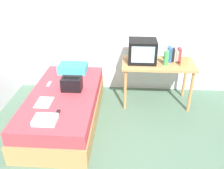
% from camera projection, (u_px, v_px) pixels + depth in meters
% --- Properties ---
extents(ground_plane, '(8.00, 8.00, 0.00)m').
position_uv_depth(ground_plane, '(116.00, 162.00, 3.04)').
color(ground_plane, '#4C6B56').
extents(wall_back, '(5.20, 0.10, 2.60)m').
position_uv_depth(wall_back, '(122.00, 19.00, 4.21)').
color(wall_back, silver).
rests_on(wall_back, ground).
extents(bed, '(1.00, 2.00, 0.47)m').
position_uv_depth(bed, '(64.00, 107.00, 3.73)').
color(bed, '#B27F4C').
rests_on(bed, ground).
extents(desk, '(1.16, 0.60, 0.74)m').
position_uv_depth(desk, '(158.00, 68.00, 4.00)').
color(desk, '#B27F4C').
rests_on(desk, ground).
extents(tv, '(0.44, 0.39, 0.36)m').
position_uv_depth(tv, '(142.00, 51.00, 3.90)').
color(tv, black).
rests_on(tv, desk).
extents(water_bottle, '(0.07, 0.07, 0.23)m').
position_uv_depth(water_bottle, '(166.00, 58.00, 3.82)').
color(water_bottle, green).
rests_on(water_bottle, desk).
extents(book_row, '(0.21, 0.17, 0.24)m').
position_uv_depth(book_row, '(174.00, 55.00, 3.97)').
color(book_row, '#2D5699').
rests_on(book_row, desk).
extents(picture_frame, '(0.11, 0.02, 0.16)m').
position_uv_depth(picture_frame, '(184.00, 62.00, 3.78)').
color(picture_frame, '#B27F4C').
rests_on(picture_frame, desk).
extents(pillow, '(0.48, 0.34, 0.13)m').
position_uv_depth(pillow, '(73.00, 68.00, 4.26)').
color(pillow, '#33A8B7').
rests_on(pillow, bed).
extents(handbag, '(0.30, 0.20, 0.22)m').
position_uv_depth(handbag, '(72.00, 84.00, 3.66)').
color(handbag, black).
rests_on(handbag, bed).
extents(magazine, '(0.21, 0.29, 0.01)m').
position_uv_depth(magazine, '(44.00, 102.00, 3.38)').
color(magazine, white).
rests_on(magazine, bed).
extents(remote_dark, '(0.04, 0.16, 0.02)m').
position_uv_depth(remote_dark, '(57.00, 114.00, 3.13)').
color(remote_dark, black).
rests_on(remote_dark, bed).
extents(remote_silver, '(0.04, 0.14, 0.02)m').
position_uv_depth(remote_silver, '(49.00, 84.00, 3.85)').
color(remote_silver, '#B7B7BC').
rests_on(remote_silver, bed).
extents(folded_towel, '(0.28, 0.22, 0.06)m').
position_uv_depth(folded_towel, '(45.00, 120.00, 2.97)').
color(folded_towel, white).
rests_on(folded_towel, bed).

